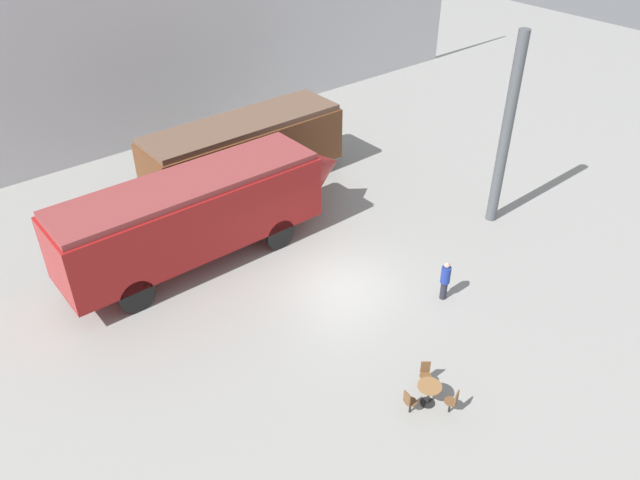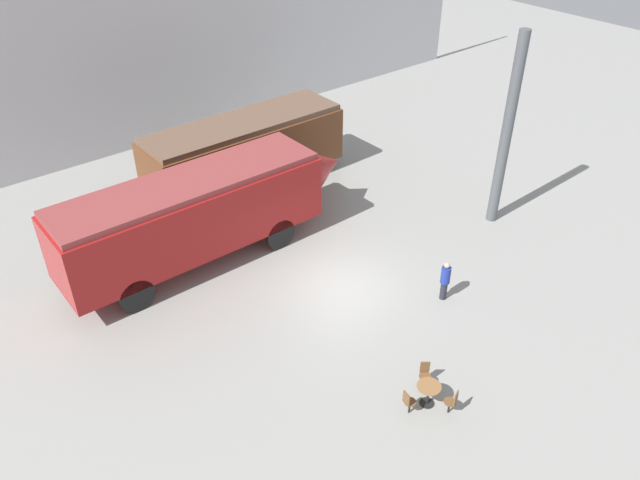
# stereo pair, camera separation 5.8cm
# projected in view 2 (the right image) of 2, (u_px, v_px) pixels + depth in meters

# --- Properties ---
(ground_plane) EXTENTS (80.00, 80.00, 0.00)m
(ground_plane) POSITION_uv_depth(u_px,v_px,m) (341.00, 286.00, 22.86)
(ground_plane) COLOR gray
(backdrop_wall) EXTENTS (44.00, 0.15, 9.00)m
(backdrop_wall) POSITION_uv_depth(u_px,v_px,m) (137.00, 59.00, 30.28)
(backdrop_wall) COLOR silver
(backdrop_wall) RESTS_ON ground_plane
(passenger_coach_wooden) EXTENTS (9.18, 2.79, 3.28)m
(passenger_coach_wooden) POSITION_uv_depth(u_px,v_px,m) (245.00, 149.00, 27.91)
(passenger_coach_wooden) COLOR brown
(passenger_coach_wooden) RESTS_ON ground_plane
(streamlined_locomotive) EXTENTS (12.11, 2.77, 3.56)m
(streamlined_locomotive) POSITION_uv_depth(u_px,v_px,m) (209.00, 207.00, 23.35)
(streamlined_locomotive) COLOR maroon
(streamlined_locomotive) RESTS_ON ground_plane
(cafe_table_near) EXTENTS (0.71, 0.71, 0.73)m
(cafe_table_near) POSITION_uv_depth(u_px,v_px,m) (429.00, 391.00, 18.01)
(cafe_table_near) COLOR black
(cafe_table_near) RESTS_ON ground_plane
(cafe_chair_0) EXTENTS (0.40, 0.41, 0.87)m
(cafe_chair_0) POSITION_uv_depth(u_px,v_px,m) (425.00, 373.00, 18.63)
(cafe_chair_0) COLOR black
(cafe_chair_0) RESTS_ON ground_plane
(cafe_chair_1) EXTENTS (0.37, 0.36, 0.87)m
(cafe_chair_1) POSITION_uv_depth(u_px,v_px,m) (408.00, 401.00, 17.72)
(cafe_chair_1) COLOR black
(cafe_chair_1) RESTS_ON ground_plane
(cafe_chair_2) EXTENTS (0.38, 0.39, 0.87)m
(cafe_chair_2) POSITION_uv_depth(u_px,v_px,m) (453.00, 401.00, 17.73)
(cafe_chair_2) COLOR black
(cafe_chair_2) RESTS_ON ground_plane
(visitor_person) EXTENTS (0.34, 0.34, 1.56)m
(visitor_person) POSITION_uv_depth(u_px,v_px,m) (445.00, 279.00, 21.82)
(visitor_person) COLOR #262633
(visitor_person) RESTS_ON ground_plane
(support_pillar) EXTENTS (0.44, 0.44, 8.00)m
(support_pillar) POSITION_uv_depth(u_px,v_px,m) (507.00, 133.00, 24.41)
(support_pillar) COLOR #4C5156
(support_pillar) RESTS_ON ground_plane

